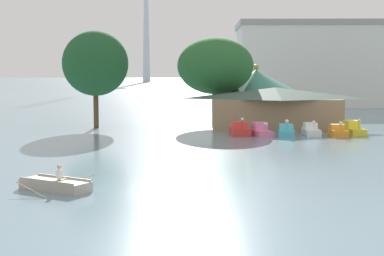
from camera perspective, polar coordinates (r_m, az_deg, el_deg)
The scene contains 13 objects.
ground_plane at distance 29.83m, azimuth -2.94°, elevation -6.14°, with size 2000.00×2000.00×0.00m, color slate.
rowboat_with_rower at distance 30.84m, azimuth -13.07°, elevation -5.35°, with size 4.00×4.06×1.34m.
pedal_boat_red at distance 56.71m, azimuth 4.64°, elevation -0.20°, with size 2.01×2.97×1.81m.
pedal_boat_pink at distance 56.68m, azimuth 6.64°, elevation -0.25°, with size 2.22×3.09×1.39m.
pedal_boat_cyan at distance 56.70m, azimuth 9.10°, elevation -0.32°, with size 1.79×2.82×1.66m.
pedal_boat_white at distance 57.68m, azimuth 11.42°, elevation -0.24°, with size 1.49×2.91×1.52m.
pedal_boat_orange at distance 57.33m, azimuth 13.91°, elevation -0.34°, with size 1.51×2.49×1.50m.
pedal_boat_yellow at distance 59.37m, azimuth 15.28°, elevation -0.11°, with size 2.11×3.15×1.63m.
boathouse at distance 64.33m, azimuth 8.05°, elevation 2.02°, with size 14.61×7.21×4.46m.
green_roof_pavilion at distance 73.06m, azimuth 6.21°, elevation 3.51°, with size 10.71×10.71×7.07m.
shoreline_tree_tall_left at distance 65.39m, azimuth -9.33°, elevation 6.18°, with size 7.18×7.18×10.60m.
shoreline_tree_mid at distance 68.33m, azimuth 2.28°, elevation 6.01°, with size 8.80×8.80×10.11m.
background_building_block at distance 112.15m, azimuth 12.54°, elevation 6.02°, with size 31.69×16.12×15.31m.
Camera 1 is at (1.86, -29.18, 5.87)m, focal length 55.15 mm.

